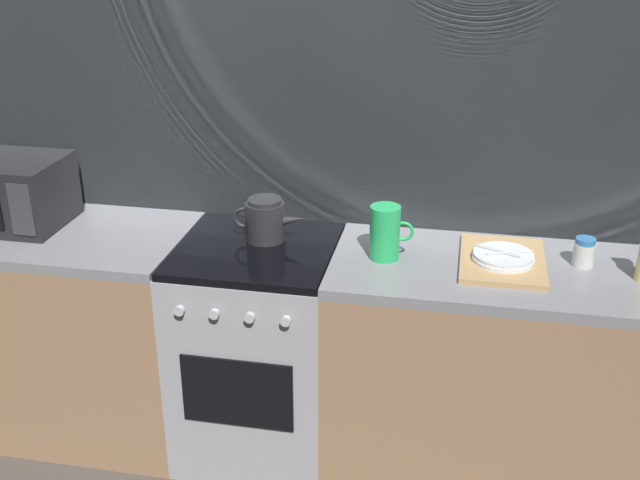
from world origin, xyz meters
TOP-DOWN VIEW (x-y plane):
  - ground_plane at (0.00, 0.00)m, footprint 8.00×8.00m
  - back_wall at (0.00, 0.32)m, footprint 3.60×0.05m
  - counter_left at (-0.90, 0.00)m, footprint 1.20×0.60m
  - stove_unit at (-0.00, -0.00)m, footprint 0.60×0.63m
  - counter_right at (0.90, 0.00)m, footprint 1.20×0.60m
  - microwave at (-1.03, 0.04)m, footprint 0.46×0.35m
  - kettle at (0.02, 0.08)m, footprint 0.28×0.15m
  - pitcher at (0.49, -0.00)m, footprint 0.16×0.11m
  - dish_pile at (0.91, 0.03)m, footprint 0.30×0.40m
  - spice_jar at (1.19, 0.07)m, footprint 0.08×0.08m

SIDE VIEW (x-z plane):
  - ground_plane at x=0.00m, z-range 0.00..0.00m
  - stove_unit at x=0.00m, z-range 0.00..0.90m
  - counter_left at x=-0.90m, z-range 0.00..0.90m
  - counter_right at x=0.90m, z-range 0.00..0.90m
  - dish_pile at x=0.91m, z-range 0.89..0.95m
  - spice_jar at x=1.19m, z-range 0.90..1.00m
  - kettle at x=0.02m, z-range 0.90..1.06m
  - pitcher at x=0.49m, z-range 0.90..1.10m
  - microwave at x=-1.03m, z-range 0.90..1.17m
  - back_wall at x=0.00m, z-range 0.00..2.40m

